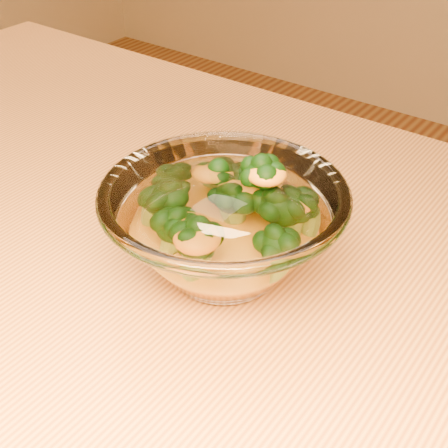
% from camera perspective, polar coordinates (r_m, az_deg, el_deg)
% --- Properties ---
extents(table, '(1.20, 0.80, 0.75)m').
position_cam_1_polar(table, '(0.62, -9.57, -10.96)').
color(table, '#BF8039').
rests_on(table, ground).
extents(glass_bowl, '(0.20, 0.20, 0.09)m').
position_cam_1_polar(glass_bowl, '(0.51, -0.00, -0.40)').
color(glass_bowl, white).
rests_on(glass_bowl, table).
extents(cheese_sauce, '(0.11, 0.11, 0.03)m').
position_cam_1_polar(cheese_sauce, '(0.52, -0.00, -2.07)').
color(cheese_sauce, orange).
rests_on(cheese_sauce, glass_bowl).
extents(broccoli_heap, '(0.14, 0.12, 0.07)m').
position_cam_1_polar(broccoli_heap, '(0.51, 0.49, 1.33)').
color(broccoli_heap, black).
rests_on(broccoli_heap, cheese_sauce).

